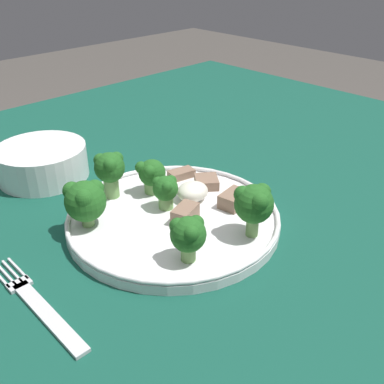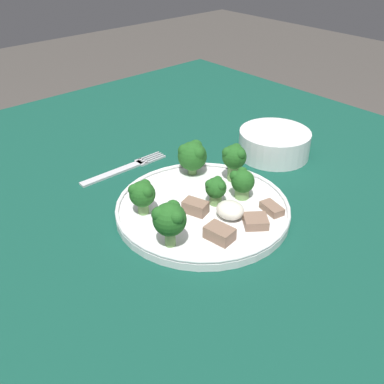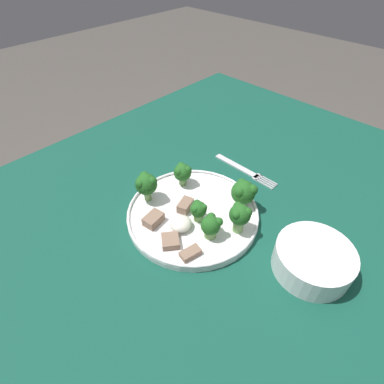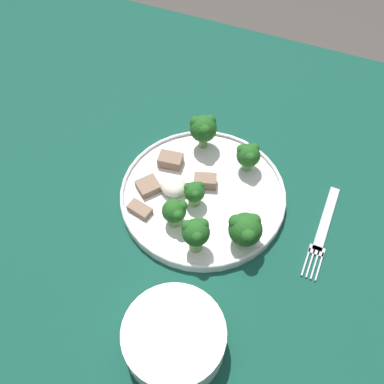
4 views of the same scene
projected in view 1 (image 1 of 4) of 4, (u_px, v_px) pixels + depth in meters
The scene contains 15 objects.
table at pixel (159, 250), 0.66m from camera, with size 1.30×1.04×0.71m.
dinner_plate at pixel (174, 218), 0.57m from camera, with size 0.27×0.27×0.02m.
fork at pixel (37, 304), 0.44m from camera, with size 0.02×0.17×0.00m.
cream_bowl at pixel (42, 163), 0.67m from camera, with size 0.13×0.13×0.05m.
broccoli_floret_near_rim_left at pixel (165, 189), 0.57m from camera, with size 0.03×0.03×0.04m.
broccoli_floret_center_left at pixel (188, 234), 0.47m from camera, with size 0.04×0.04×0.05m.
broccoli_floret_back_left at pixel (110, 169), 0.59m from camera, with size 0.04×0.04×0.06m.
broccoli_floret_front_left at pixel (254, 203), 0.51m from camera, with size 0.05×0.05×0.07m.
broccoli_floret_center_back at pixel (84, 199), 0.53m from camera, with size 0.05×0.05×0.06m.
broccoli_floret_mid_cluster at pixel (149, 175), 0.60m from camera, with size 0.04×0.04×0.05m.
meat_slice_front_slice at pixel (181, 174), 0.66m from camera, with size 0.04×0.03×0.01m.
meat_slice_middle_slice at pixel (234, 199), 0.58m from camera, with size 0.04×0.03×0.02m.
meat_slice_rear_slice at pixel (185, 214), 0.55m from camera, with size 0.04×0.03×0.02m.
meat_slice_edge_slice at pixel (206, 182), 0.63m from camera, with size 0.05×0.05×0.01m.
sauce_dollop at pixel (192, 191), 0.60m from camera, with size 0.04×0.04×0.02m.
Camera 1 is at (-0.34, -0.42, 1.02)m, focal length 42.00 mm.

